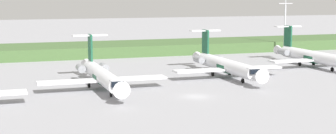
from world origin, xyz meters
name	(u,v)px	position (x,y,z in m)	size (l,w,h in m)	color
ground_plane	(146,71)	(0.00, 30.00, 0.00)	(500.00, 500.00, 0.00)	#939399
grass_berm	(111,49)	(0.00, 64.61, 1.49)	(320.00, 20.00, 2.99)	#426033
regional_jet_second	(101,75)	(-13.43, 12.30, 2.54)	(22.81, 31.00, 9.00)	white
regional_jet_third	(225,65)	(13.19, 17.34, 2.54)	(22.81, 31.00, 9.00)	white
regional_jet_fourth	(311,56)	(38.75, 24.76, 2.54)	(22.81, 31.00, 9.00)	white
antenna_mast	(285,22)	(47.13, 50.55, 9.05)	(4.40, 0.50, 21.74)	#B2B2B7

